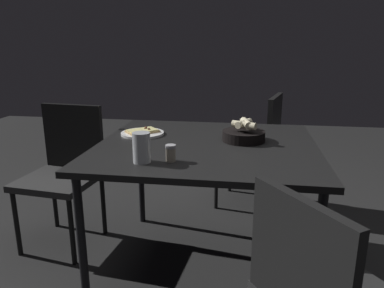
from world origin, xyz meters
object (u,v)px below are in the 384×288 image
chair_spare (258,145)px  pizza_plate (143,133)px  beer_glass (142,149)px  chair_near (65,165)px  dining_table (207,153)px  pepper_shaker (171,154)px  bread_basket (244,134)px

chair_spare → pizza_plate: bearing=-42.9°
beer_glass → chair_near: bearing=-129.0°
chair_spare → dining_table: bearing=-18.7°
chair_near → beer_glass: bearing=51.0°
dining_table → chair_near: size_ratio=1.31×
beer_glass → pepper_shaker: 0.13m
chair_spare → beer_glass: bearing=-24.0°
bread_basket → pepper_shaker: bearing=-38.4°
pepper_shaker → chair_spare: bearing=160.5°
pepper_shaker → chair_near: bearing=-122.5°
bread_basket → chair_near: (-0.10, -1.13, -0.27)m
dining_table → pepper_shaker: size_ratio=14.98×
pizza_plate → chair_near: (-0.04, -0.53, -0.24)m
bread_basket → chair_spare: 0.87m
pepper_shaker → chair_spare: 1.33m
pepper_shaker → beer_glass: bearing=-74.4°
bread_basket → chair_near: bearing=-95.2°
dining_table → pepper_shaker: 0.36m
pizza_plate → pepper_shaker: 0.54m
dining_table → pizza_plate: bearing=-109.7°
dining_table → bread_basket: 0.23m
pizza_plate → beer_glass: beer_glass is taller
pizza_plate → pepper_shaker: (0.47, 0.27, 0.02)m
pepper_shaker → chair_near: size_ratio=0.09×
bread_basket → chair_spare: chair_spare is taller
dining_table → bread_basket: (-0.08, 0.19, 0.10)m
dining_table → pepper_shaker: (0.33, -0.13, 0.09)m
dining_table → pepper_shaker: pepper_shaker is taller
dining_table → bread_basket: bearing=113.0°
dining_table → chair_near: bearing=-101.2°
chair_near → chair_spare: 1.43m
chair_spare → chair_near: bearing=-59.9°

